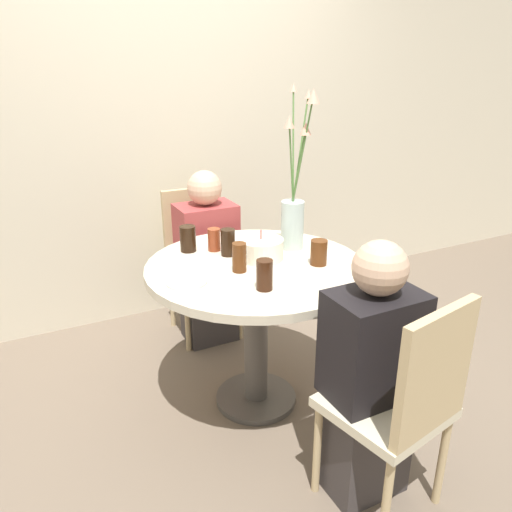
{
  "coord_description": "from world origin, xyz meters",
  "views": [
    {
      "loc": [
        -0.98,
        -1.93,
        1.65
      ],
      "look_at": [
        0.0,
        0.0,
        0.81
      ],
      "focal_mm": 35.0,
      "sensor_mm": 36.0,
      "label": 1
    }
  ],
  "objects_px": {
    "chair_left_flank": "(404,399)",
    "drink_glass_2": "(319,252)",
    "birthday_cake": "(261,249)",
    "side_plate": "(186,282)",
    "person_guest": "(369,382)",
    "drink_glass_4": "(265,275)",
    "drink_glass_1": "(214,240)",
    "drink_glass_5": "(188,239)",
    "flower_vase": "(294,205)",
    "person_boy": "(207,264)",
    "drink_glass_0": "(239,257)",
    "drink_glass_3": "(228,242)",
    "chair_far_back": "(199,254)"
  },
  "relations": [
    {
      "from": "chair_far_back",
      "to": "drink_glass_3",
      "type": "relative_size",
      "value": 6.95
    },
    {
      "from": "chair_left_flank",
      "to": "drink_glass_1",
      "type": "relative_size",
      "value": 8.07
    },
    {
      "from": "drink_glass_2",
      "to": "person_guest",
      "type": "bearing_deg",
      "value": -102.38
    },
    {
      "from": "person_boy",
      "to": "person_guest",
      "type": "relative_size",
      "value": 1.0
    },
    {
      "from": "drink_glass_3",
      "to": "person_guest",
      "type": "height_order",
      "value": "person_guest"
    },
    {
      "from": "drink_glass_3",
      "to": "drink_glass_5",
      "type": "relative_size",
      "value": 1.02
    },
    {
      "from": "side_plate",
      "to": "person_boy",
      "type": "xyz_separation_m",
      "value": [
        0.39,
        0.76,
        -0.27
      ]
    },
    {
      "from": "drink_glass_3",
      "to": "drink_glass_4",
      "type": "distance_m",
      "value": 0.43
    },
    {
      "from": "birthday_cake",
      "to": "person_guest",
      "type": "bearing_deg",
      "value": -83.56
    },
    {
      "from": "drink_glass_5",
      "to": "person_guest",
      "type": "relative_size",
      "value": 0.12
    },
    {
      "from": "person_guest",
      "to": "drink_glass_4",
      "type": "bearing_deg",
      "value": 118.4
    },
    {
      "from": "drink_glass_4",
      "to": "drink_glass_0",
      "type": "bearing_deg",
      "value": 92.76
    },
    {
      "from": "birthday_cake",
      "to": "drink_glass_3",
      "type": "distance_m",
      "value": 0.17
    },
    {
      "from": "drink_glass_4",
      "to": "person_guest",
      "type": "bearing_deg",
      "value": -61.6
    },
    {
      "from": "chair_far_back",
      "to": "chair_left_flank",
      "type": "distance_m",
      "value": 1.71
    },
    {
      "from": "drink_glass_2",
      "to": "drink_glass_3",
      "type": "bearing_deg",
      "value": 137.42
    },
    {
      "from": "birthday_cake",
      "to": "drink_glass_4",
      "type": "bearing_deg",
      "value": -114.98
    },
    {
      "from": "flower_vase",
      "to": "drink_glass_1",
      "type": "xyz_separation_m",
      "value": [
        -0.37,
        0.15,
        -0.17
      ]
    },
    {
      "from": "drink_glass_5",
      "to": "person_boy",
      "type": "relative_size",
      "value": 0.12
    },
    {
      "from": "flower_vase",
      "to": "drink_glass_3",
      "type": "bearing_deg",
      "value": 170.29
    },
    {
      "from": "drink_glass_5",
      "to": "person_guest",
      "type": "xyz_separation_m",
      "value": [
        0.36,
        -1.0,
        -0.33
      ]
    },
    {
      "from": "birthday_cake",
      "to": "drink_glass_5",
      "type": "xyz_separation_m",
      "value": [
        -0.27,
        0.26,
        0.01
      ]
    },
    {
      "from": "flower_vase",
      "to": "person_guest",
      "type": "relative_size",
      "value": 0.73
    },
    {
      "from": "drink_glass_5",
      "to": "drink_glass_2",
      "type": "bearing_deg",
      "value": -42.63
    },
    {
      "from": "drink_glass_5",
      "to": "person_boy",
      "type": "height_order",
      "value": "person_boy"
    },
    {
      "from": "chair_left_flank",
      "to": "drink_glass_5",
      "type": "distance_m",
      "value": 1.26
    },
    {
      "from": "person_boy",
      "to": "drink_glass_0",
      "type": "bearing_deg",
      "value": -99.97
    },
    {
      "from": "side_plate",
      "to": "drink_glass_2",
      "type": "distance_m",
      "value": 0.63
    },
    {
      "from": "chair_far_back",
      "to": "drink_glass_5",
      "type": "height_order",
      "value": "chair_far_back"
    },
    {
      "from": "drink_glass_4",
      "to": "drink_glass_5",
      "type": "distance_m",
      "value": 0.59
    },
    {
      "from": "drink_glass_1",
      "to": "drink_glass_2",
      "type": "relative_size",
      "value": 0.96
    },
    {
      "from": "chair_far_back",
      "to": "chair_left_flank",
      "type": "height_order",
      "value": "same"
    },
    {
      "from": "birthday_cake",
      "to": "drink_glass_1",
      "type": "bearing_deg",
      "value": 126.92
    },
    {
      "from": "flower_vase",
      "to": "drink_glass_3",
      "type": "xyz_separation_m",
      "value": [
        -0.33,
        0.06,
        -0.16
      ]
    },
    {
      "from": "drink_glass_4",
      "to": "drink_glass_5",
      "type": "bearing_deg",
      "value": 102.62
    },
    {
      "from": "drink_glass_3",
      "to": "person_guest",
      "type": "bearing_deg",
      "value": -76.56
    },
    {
      "from": "birthday_cake",
      "to": "side_plate",
      "type": "xyz_separation_m",
      "value": [
        -0.42,
        -0.11,
        -0.04
      ]
    },
    {
      "from": "chair_left_flank",
      "to": "birthday_cake",
      "type": "distance_m",
      "value": 0.95
    },
    {
      "from": "drink_glass_2",
      "to": "drink_glass_5",
      "type": "relative_size",
      "value": 0.92
    },
    {
      "from": "drink_glass_0",
      "to": "drink_glass_2",
      "type": "distance_m",
      "value": 0.37
    },
    {
      "from": "chair_left_flank",
      "to": "person_guest",
      "type": "relative_size",
      "value": 0.85
    },
    {
      "from": "side_plate",
      "to": "drink_glass_1",
      "type": "height_order",
      "value": "drink_glass_1"
    },
    {
      "from": "drink_glass_0",
      "to": "drink_glass_5",
      "type": "distance_m",
      "value": 0.37
    },
    {
      "from": "side_plate",
      "to": "person_guest",
      "type": "height_order",
      "value": "person_guest"
    },
    {
      "from": "chair_left_flank",
      "to": "drink_glass_2",
      "type": "height_order",
      "value": "chair_left_flank"
    },
    {
      "from": "side_plate",
      "to": "chair_left_flank",
      "type": "bearing_deg",
      "value": -56.14
    },
    {
      "from": "drink_glass_1",
      "to": "drink_glass_3",
      "type": "xyz_separation_m",
      "value": [
        0.03,
        -0.09,
        0.01
      ]
    },
    {
      "from": "side_plate",
      "to": "drink_glass_0",
      "type": "relative_size",
      "value": 1.32
    },
    {
      "from": "drink_glass_0",
      "to": "drink_glass_1",
      "type": "relative_size",
      "value": 1.18
    },
    {
      "from": "chair_left_flank",
      "to": "flower_vase",
      "type": "relative_size",
      "value": 1.17
    }
  ]
}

